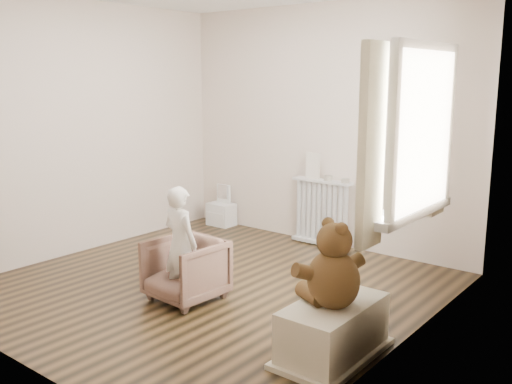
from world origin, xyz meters
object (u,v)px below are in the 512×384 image
Objects in this scene: teddy_bear at (334,262)px; radiator at (322,211)px; toy_vanity at (221,204)px; armchair at (186,270)px; toy_bench at (333,328)px; child at (180,244)px; plush_cat at (429,186)px.

radiator is at bearing 148.21° from teddy_bear.
teddy_bear is at bearing -36.67° from toy_vanity.
radiator reaches higher than armchair.
toy_vanity is 2.45m from armchair.
toy_bench is 1.41× the size of teddy_bear.
child is 3.89× the size of plush_cat.
teddy_bear is (1.45, -2.18, 0.28)m from radiator.
armchair is at bearing -160.76° from teddy_bear.
plush_cat is (0.12, 1.20, 0.33)m from teddy_bear.
toy_vanity is at bearing -178.81° from radiator.
radiator is 3.01× the size of plush_cat.
toy_vanity is 3.24m from plush_cat.
radiator is at bearing 137.23° from plush_cat.
radiator is 1.45m from toy_vanity.
armchair reaches higher than toy_bench.
child is (-0.04, -2.09, 0.10)m from radiator.
toy_bench is at bearing -56.22° from radiator.
plush_cat is (1.57, -0.98, 0.61)m from radiator.
child reaches higher than armchair.
armchair is at bearing -55.09° from toy_vanity.
toy_bench is (1.43, -2.14, -0.19)m from radiator.
toy_vanity is at bearing 168.02° from teddy_bear.
child is at bearing -55.74° from toy_vanity.
plush_cat is (1.61, 1.11, 0.51)m from child.
plush_cat reaches higher than child.
plush_cat is (0.14, 1.16, 0.80)m from toy_bench.
plush_cat reaches higher than armchair.
plush_cat is (3.02, -0.95, 0.72)m from toy_vanity.
radiator is 1.95m from plush_cat.
armchair is 2.07m from plush_cat.
toy_bench is 0.47m from teddy_bear.
toy_vanity is 2.50m from child.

